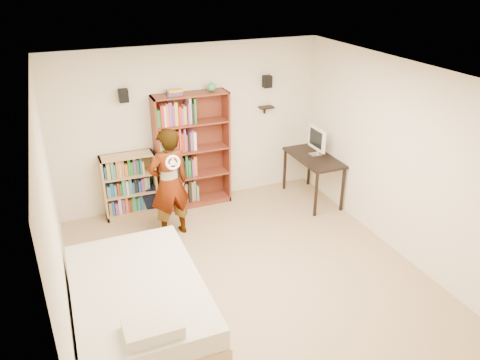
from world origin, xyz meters
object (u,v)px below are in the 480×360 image
object	(u,v)px
computer_desk	(312,178)
daybed	(138,297)
person	(169,184)
tall_bookshelf	(193,151)
low_bookshelf	(130,185)

from	to	relation	value
computer_desk	daybed	world-z (taller)	computer_desk
computer_desk	person	world-z (taller)	person
computer_desk	daybed	xyz separation A→B (m)	(-3.43, -1.94, -0.08)
computer_desk	tall_bookshelf	bearing A→B (deg)	162.23
tall_bookshelf	low_bookshelf	bearing A→B (deg)	178.94
low_bookshelf	computer_desk	distance (m)	3.12
computer_desk	person	bearing A→B (deg)	-175.41
tall_bookshelf	low_bookshelf	size ratio (longest dim) A/B	1.83
tall_bookshelf	daybed	world-z (taller)	tall_bookshelf
daybed	person	bearing A→B (deg)	64.02
person	computer_desk	bearing A→B (deg)	174.56
computer_desk	person	size ratio (longest dim) A/B	0.70
low_bookshelf	person	size ratio (longest dim) A/B	0.62
computer_desk	daybed	distance (m)	3.95
tall_bookshelf	computer_desk	bearing A→B (deg)	-17.77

